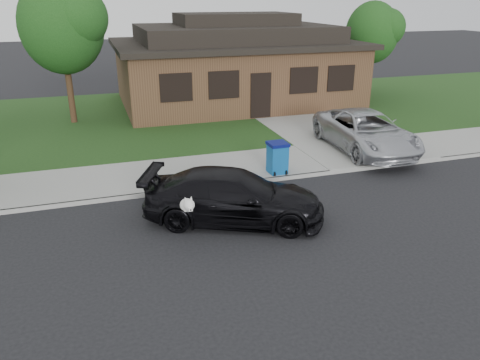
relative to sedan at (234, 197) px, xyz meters
name	(u,v)px	position (x,y,z in m)	size (l,w,h in m)	color
ground	(262,238)	(0.37, -1.17, -0.69)	(120.00, 120.00, 0.00)	black
sidewalk	(211,170)	(0.37, 3.83, -0.63)	(60.00, 3.00, 0.12)	gray
curb	(223,185)	(0.37, 2.33, -0.63)	(60.00, 0.12, 0.12)	gray
lawn	(170,116)	(0.37, 11.83, -0.62)	(60.00, 13.00, 0.13)	#193814
driveway	(307,121)	(6.37, 8.83, -0.62)	(4.50, 13.00, 0.14)	gray
sedan	(234,197)	(0.00, 0.00, 0.00)	(5.11, 3.67, 1.37)	black
minivan	(366,131)	(6.43, 3.98, 0.17)	(2.39, 5.18, 1.44)	#B7B8BE
recycling_bin	(277,157)	(2.36, 2.75, -0.04)	(0.64, 0.68, 1.04)	#0D5196
house	(235,65)	(4.37, 13.83, 1.45)	(12.60, 8.60, 4.65)	#422B1C
tree_0	(65,24)	(-3.97, 11.71, 3.79)	(3.78, 3.60, 6.34)	#332114
tree_1	(375,32)	(12.50, 13.23, 3.02)	(3.15, 3.00, 5.25)	#332114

